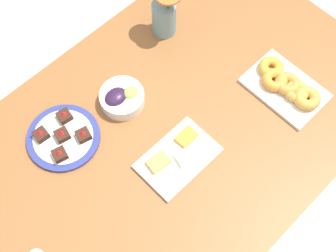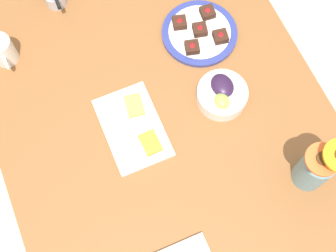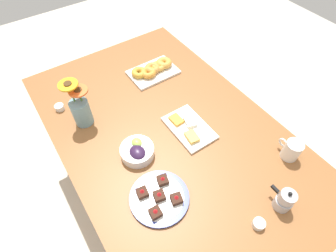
{
  "view_description": "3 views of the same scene",
  "coord_description": "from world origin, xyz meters",
  "views": [
    {
      "loc": [
        -0.48,
        -0.49,
        2.18
      ],
      "look_at": [
        0.0,
        0.0,
        0.78
      ],
      "focal_mm": 50.0,
      "sensor_mm": 36.0,
      "label": 1
    },
    {
      "loc": [
        0.45,
        -0.19,
        2.07
      ],
      "look_at": [
        0.0,
        0.0,
        0.78
      ],
      "focal_mm": 50.0,
      "sensor_mm": 36.0,
      "label": 2
    },
    {
      "loc": [
        -0.65,
        0.44,
        1.78
      ],
      "look_at": [
        0.0,
        0.0,
        0.78
      ],
      "focal_mm": 28.0,
      "sensor_mm": 36.0,
      "label": 3
    }
  ],
  "objects": [
    {
      "name": "cheese_platter",
      "position": [
        -0.05,
        -0.09,
        0.75
      ],
      "size": [
        0.26,
        0.17,
        0.03
      ],
      "color": "white",
      "rests_on": "dining_table"
    },
    {
      "name": "flower_vase",
      "position": [
        0.29,
        0.32,
        0.83
      ],
      "size": [
        0.11,
        0.12,
        0.25
      ],
      "color": "#6B939E",
      "rests_on": "dining_table"
    },
    {
      "name": "moka_pot",
      "position": [
        -0.57,
        -0.16,
        0.79
      ],
      "size": [
        0.11,
        0.07,
        0.12
      ],
      "color": "#B7B7BC",
      "rests_on": "dining_table"
    },
    {
      "name": "grape_bowl",
      "position": [
        -0.04,
        0.19,
        0.77
      ],
      "size": [
        0.16,
        0.16,
        0.07
      ],
      "color": "white",
      "rests_on": "dining_table"
    },
    {
      "name": "jam_cup_honey",
      "position": [
        0.44,
        0.39,
        0.76
      ],
      "size": [
        0.05,
        0.05,
        0.03
      ],
      "color": "white",
      "rests_on": "dining_table"
    },
    {
      "name": "jam_cup_berry",
      "position": [
        -0.58,
        -0.03,
        0.76
      ],
      "size": [
        0.05,
        0.05,
        0.03
      ],
      "color": "white",
      "rests_on": "dining_table"
    },
    {
      "name": "croissant_platter",
      "position": [
        0.42,
        -0.17,
        0.76
      ],
      "size": [
        0.19,
        0.29,
        0.05
      ],
      "color": "white",
      "rests_on": "dining_table"
    },
    {
      "name": "ground_plane",
      "position": [
        0.0,
        0.0,
        0.0
      ],
      "size": [
        6.0,
        6.0,
        0.0
      ],
      "primitive_type": "plane",
      "color": "beige"
    },
    {
      "name": "coffee_mug",
      "position": [
        -0.43,
        -0.38,
        0.79
      ],
      "size": [
        0.11,
        0.08,
        0.1
      ],
      "color": "white",
      "rests_on": "dining_table"
    },
    {
      "name": "dessert_plate",
      "position": [
        -0.27,
        0.23,
        0.75
      ],
      "size": [
        0.25,
        0.25,
        0.05
      ],
      "color": "navy",
      "rests_on": "dining_table"
    },
    {
      "name": "dining_table",
      "position": [
        0.0,
        0.0,
        0.65
      ],
      "size": [
        1.6,
        1.0,
        0.74
      ],
      "color": "brown",
      "rests_on": "ground_plane"
    }
  ]
}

